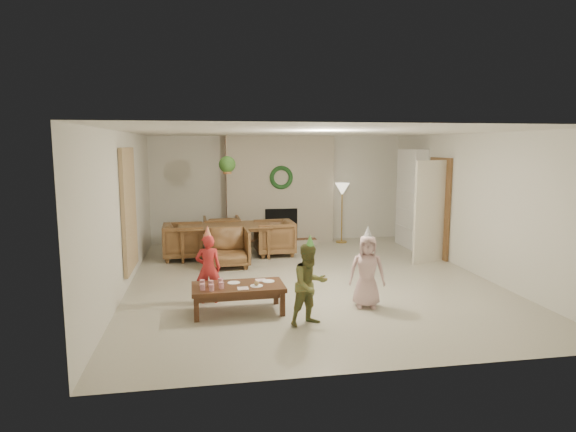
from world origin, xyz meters
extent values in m
plane|color=#B7B29E|center=(0.00, 0.00, 0.00)|extent=(7.00, 7.00, 0.00)
plane|color=white|center=(0.00, 0.00, 2.50)|extent=(7.00, 7.00, 0.00)
plane|color=silver|center=(0.00, 3.50, 1.25)|extent=(7.00, 0.00, 7.00)
plane|color=silver|center=(0.00, -3.50, 1.25)|extent=(7.00, 0.00, 7.00)
plane|color=silver|center=(-3.00, 0.00, 1.25)|extent=(0.00, 7.00, 7.00)
plane|color=silver|center=(3.00, 0.00, 1.25)|extent=(0.00, 7.00, 7.00)
cube|color=#5B1F18|center=(0.00, 3.30, 1.25)|extent=(2.50, 0.40, 2.50)
cube|color=brown|center=(0.00, 2.95, 0.06)|extent=(1.60, 0.30, 0.12)
cube|color=black|center=(0.00, 3.12, 0.45)|extent=(0.75, 0.12, 0.75)
torus|color=#19441D|center=(0.00, 3.07, 1.55)|extent=(0.54, 0.10, 0.54)
cylinder|color=gold|center=(1.43, 3.00, 0.01)|extent=(0.26, 0.26, 0.03)
cylinder|color=gold|center=(1.43, 3.00, 0.66)|extent=(0.03, 0.03, 1.27)
cone|color=beige|center=(1.43, 3.00, 1.27)|extent=(0.34, 0.34, 0.28)
cube|color=white|center=(2.84, 2.30, 1.10)|extent=(0.30, 1.00, 2.20)
cube|color=white|center=(2.82, 2.30, 0.45)|extent=(0.30, 0.92, 0.03)
cube|color=white|center=(2.82, 2.30, 0.85)|extent=(0.30, 0.92, 0.03)
cube|color=white|center=(2.82, 2.30, 1.25)|extent=(0.30, 0.92, 0.03)
cube|color=white|center=(2.82, 2.30, 1.65)|extent=(0.30, 0.92, 0.03)
cube|color=maroon|center=(2.80, 2.15, 0.59)|extent=(0.20, 0.40, 0.24)
cube|color=#275F91|center=(2.80, 2.35, 0.99)|extent=(0.20, 0.44, 0.24)
cube|color=gold|center=(2.80, 2.20, 1.38)|extent=(0.20, 0.36, 0.22)
cube|color=brown|center=(2.96, 1.20, 1.02)|extent=(0.05, 0.86, 2.04)
cube|color=beige|center=(2.58, 0.82, 1.00)|extent=(0.77, 0.32, 2.00)
cube|color=#C3B38A|center=(-2.96, 0.20, 1.25)|extent=(0.06, 1.20, 2.00)
imported|color=brown|center=(-1.36, 1.93, 0.33)|extent=(1.92, 1.11, 0.66)
imported|color=brown|center=(-1.33, 1.10, 0.37)|extent=(0.81, 0.83, 0.73)
imported|color=brown|center=(-1.39, 2.76, 0.37)|extent=(0.81, 0.83, 0.73)
imported|color=brown|center=(-2.19, 1.90, 0.37)|extent=(0.83, 0.81, 0.73)
imported|color=brown|center=(-0.33, 1.96, 0.37)|extent=(0.83, 0.81, 0.73)
cylinder|color=tan|center=(-1.30, 1.50, 2.15)|extent=(0.01, 0.01, 0.70)
cylinder|color=#93592F|center=(-1.30, 1.50, 1.80)|extent=(0.16, 0.16, 0.12)
sphere|color=#254C19|center=(-1.30, 1.50, 1.92)|extent=(0.32, 0.32, 0.32)
cube|color=#4A2B18|center=(-1.31, -1.47, 0.36)|extent=(1.27, 0.66, 0.06)
cube|color=#4A2B18|center=(-1.31, -1.47, 0.29)|extent=(1.17, 0.56, 0.08)
cube|color=#4A2B18|center=(-1.88, -1.75, 0.16)|extent=(0.07, 0.07, 0.33)
cube|color=#4A2B18|center=(-0.74, -1.72, 0.16)|extent=(0.07, 0.07, 0.33)
cube|color=#4A2B18|center=(-1.89, -1.23, 0.16)|extent=(0.07, 0.07, 0.33)
cube|color=#4A2B18|center=(-0.75, -1.20, 0.16)|extent=(0.07, 0.07, 0.33)
cylinder|color=silver|center=(-1.79, -1.63, 0.43)|extent=(0.07, 0.07, 0.09)
cylinder|color=silver|center=(-1.80, -1.44, 0.43)|extent=(0.07, 0.07, 0.09)
cylinder|color=silver|center=(-1.68, -1.68, 0.43)|extent=(0.07, 0.07, 0.09)
cylinder|color=silver|center=(-1.68, -1.48, 0.43)|extent=(0.07, 0.07, 0.09)
cylinder|color=silver|center=(-1.54, -1.60, 0.43)|extent=(0.07, 0.07, 0.09)
cylinder|color=silver|center=(-1.55, -1.40, 0.43)|extent=(0.07, 0.07, 0.09)
cylinder|color=white|center=(-1.37, -1.36, 0.39)|extent=(0.18, 0.18, 0.01)
cylinder|color=white|center=(-1.07, -1.56, 0.39)|extent=(0.18, 0.18, 0.01)
cylinder|color=white|center=(-0.88, -1.37, 0.39)|extent=(0.18, 0.18, 0.01)
sphere|color=tan|center=(-1.07, -1.56, 0.43)|extent=(0.07, 0.07, 0.07)
cube|color=#DFA4A7|center=(-1.26, -1.65, 0.39)|extent=(0.15, 0.15, 0.01)
cube|color=#DFA4A7|center=(-0.98, -1.29, 0.39)|extent=(0.15, 0.15, 0.01)
imported|color=red|center=(-1.71, -0.97, 0.51)|extent=(0.37, 0.25, 1.01)
cone|color=gold|center=(-1.71, -0.97, 1.05)|extent=(0.18, 0.18, 0.19)
imported|color=olive|center=(-0.44, -2.09, 0.53)|extent=(0.62, 0.56, 1.06)
cone|color=#60C353|center=(-0.44, -2.09, 1.10)|extent=(0.13, 0.13, 0.17)
imported|color=beige|center=(0.50, -1.54, 0.52)|extent=(0.57, 0.45, 1.04)
cone|color=silver|center=(0.50, -1.54, 1.08)|extent=(0.18, 0.18, 0.19)
camera|label=1|loc=(-1.73, -7.94, 2.29)|focal=30.30mm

